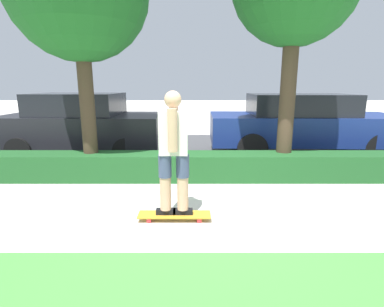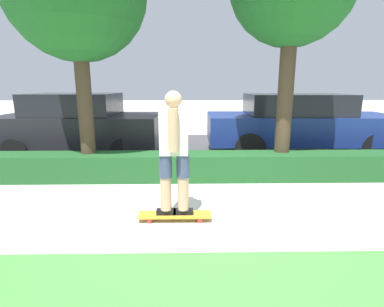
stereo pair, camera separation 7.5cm
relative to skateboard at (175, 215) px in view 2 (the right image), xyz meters
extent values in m
plane|color=beige|center=(0.41, 0.18, -0.07)|extent=(60.00, 60.00, 0.00)
cube|color=#474749|center=(0.41, 4.38, -0.06)|extent=(12.76, 5.00, 0.01)
cube|color=#1E5123|center=(0.41, 1.78, 0.18)|extent=(12.76, 0.60, 0.50)
cube|color=gold|center=(0.00, 0.00, 0.00)|extent=(0.97, 0.24, 0.02)
cylinder|color=red|center=(0.33, -0.09, -0.04)|extent=(0.06, 0.04, 0.06)
cylinder|color=red|center=(0.33, 0.09, -0.04)|extent=(0.06, 0.04, 0.06)
cylinder|color=red|center=(-0.33, -0.09, -0.04)|extent=(0.06, 0.04, 0.06)
cylinder|color=red|center=(-0.33, 0.09, -0.04)|extent=(0.06, 0.04, 0.06)
cube|color=black|center=(-0.11, 0.00, 0.05)|extent=(0.26, 0.09, 0.07)
cylinder|color=tan|center=(-0.11, 0.00, 0.46)|extent=(0.15, 0.15, 0.75)
cylinder|color=#3D4766|center=(-0.11, 0.00, 0.68)|extent=(0.17, 0.17, 0.30)
cube|color=black|center=(0.11, 0.00, 0.05)|extent=(0.26, 0.09, 0.07)
cylinder|color=tan|center=(0.11, 0.00, 0.46)|extent=(0.15, 0.15, 0.75)
cylinder|color=#3D4766|center=(0.11, 0.00, 0.68)|extent=(0.17, 0.17, 0.30)
cube|color=silver|center=(0.00, 0.00, 1.11)|extent=(0.36, 0.20, 0.55)
cylinder|color=tan|center=(0.00, -0.15, 1.17)|extent=(0.12, 0.12, 0.52)
cylinder|color=tan|center=(0.00, 0.15, 1.17)|extent=(0.12, 0.12, 0.52)
sphere|color=tan|center=(0.00, 0.00, 1.53)|extent=(0.21, 0.21, 0.21)
cylinder|color=#423323|center=(-1.70, 1.87, 1.28)|extent=(0.27, 0.27, 2.69)
cylinder|color=#423323|center=(2.01, 1.93, 1.39)|extent=(0.29, 0.29, 2.91)
cube|color=black|center=(-2.47, 3.75, 0.60)|extent=(3.97, 1.92, 0.73)
cube|color=black|center=(-2.59, 3.75, 1.23)|extent=(2.08, 1.65, 0.52)
cylinder|color=black|center=(-1.26, 2.92, 0.23)|extent=(0.61, 0.22, 0.61)
cylinder|color=black|center=(-1.26, 4.58, 0.23)|extent=(0.61, 0.22, 0.61)
cylinder|color=black|center=(-3.69, 2.92, 0.23)|extent=(0.61, 0.22, 0.61)
cylinder|color=black|center=(-3.69, 4.58, 0.23)|extent=(0.61, 0.22, 0.61)
cube|color=navy|center=(3.04, 3.77, 0.62)|extent=(4.68, 1.93, 0.68)
cube|color=black|center=(2.90, 3.77, 1.22)|extent=(2.45, 1.65, 0.51)
cylinder|color=black|center=(4.48, 2.94, 0.28)|extent=(0.70, 0.22, 0.70)
cylinder|color=black|center=(4.48, 4.60, 0.28)|extent=(0.70, 0.22, 0.70)
cylinder|color=black|center=(1.60, 2.94, 0.28)|extent=(0.70, 0.22, 0.70)
cylinder|color=black|center=(1.60, 4.60, 0.28)|extent=(0.70, 0.22, 0.70)
camera|label=1|loc=(0.24, -3.71, 1.71)|focal=28.00mm
camera|label=2|loc=(0.16, -3.71, 1.71)|focal=28.00mm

